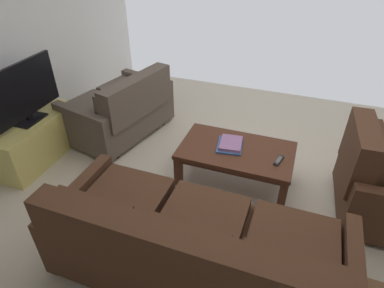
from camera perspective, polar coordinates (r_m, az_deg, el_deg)
The scene contains 8 objects.
ground_plane at distance 3.21m, azimuth 8.04°, elevation -9.61°, with size 5.19×5.09×0.01m, color beige.
sofa_main at distance 2.34m, azimuth 0.27°, elevation -18.01°, with size 2.09×0.91×0.84m.
loveseat_near at distance 4.02m, azimuth -12.24°, elevation 6.07°, with size 1.04×1.37×0.81m.
coffee_table at distance 3.16m, azimuth 7.78°, elevation -1.83°, with size 1.08×0.64×0.42m.
tv_stand at distance 3.93m, azimuth -25.65°, elevation 0.69°, with size 0.43×1.05×0.49m.
flat_tv at distance 3.68m, azimuth -27.81°, elevation 7.94°, with size 0.21×0.94×0.61m.
book_stack at distance 3.14m, azimuth 6.77°, elevation -0.04°, with size 0.27×0.32×0.05m.
tv_remote at distance 3.03m, azimuth 15.03°, elevation -2.80°, with size 0.08×0.17×0.02m.
Camera 1 is at (-0.36, 2.29, 2.21)m, focal length 30.28 mm.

